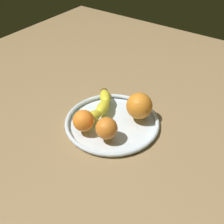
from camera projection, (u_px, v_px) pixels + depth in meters
ground_plane at (112, 130)px, 86.49cm from camera, size 159.29×159.29×4.00cm
fruit_bowl at (112, 122)px, 84.69cm from camera, size 28.18×28.18×1.80cm
banana at (100, 106)px, 86.55cm from camera, size 18.57×9.08×3.39cm
orange_front_right at (107, 128)px, 76.60cm from camera, size 6.11×6.11×6.11cm
orange_back_left at (139, 106)px, 83.17cm from camera, size 7.78×7.78×7.78cm
orange_back_right at (83, 121)px, 79.14cm from camera, size 6.12×6.12×6.12cm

